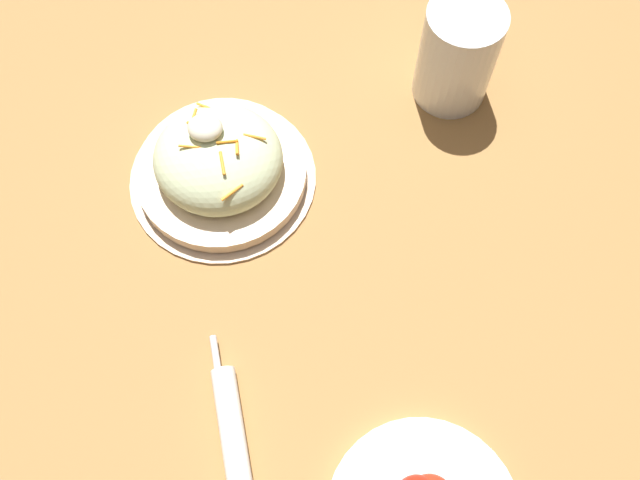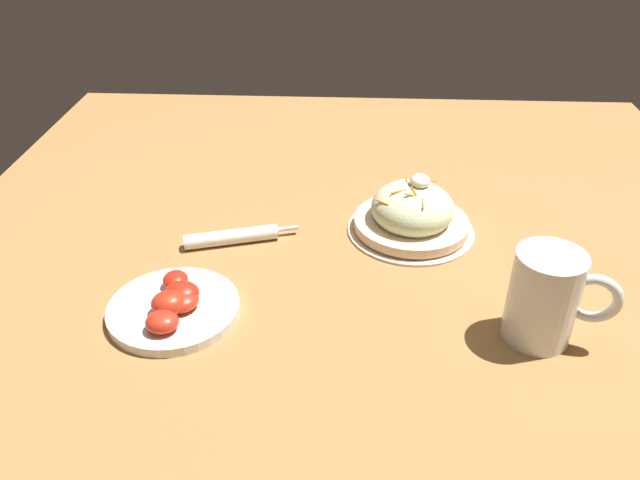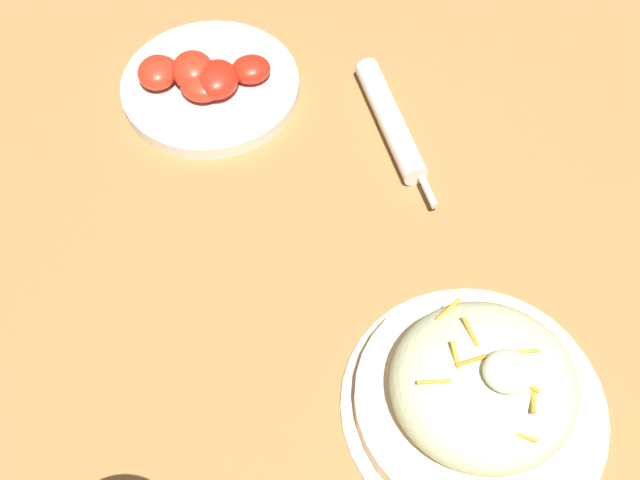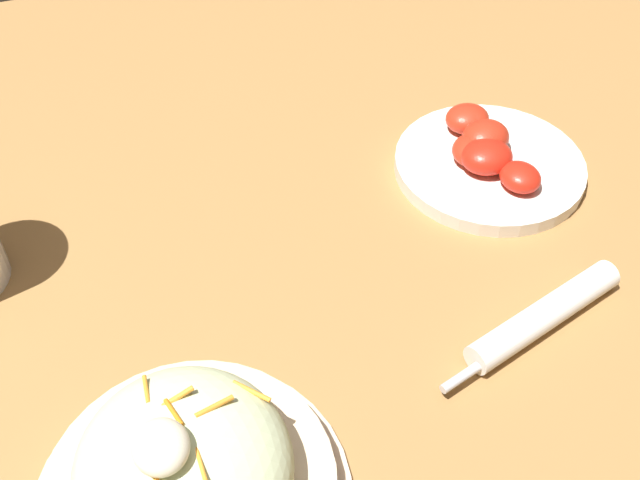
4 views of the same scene
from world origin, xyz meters
name	(u,v)px [view 1 (image 1 of 4)]	position (x,y,z in m)	size (l,w,h in m)	color
ground_plane	(259,261)	(0.00, 0.00, 0.00)	(1.43, 1.43, 0.00)	#9E703D
salad_plate	(220,165)	(0.05, -0.10, 0.03)	(0.22, 0.22, 0.10)	beige
beer_mug	(457,57)	(-0.21, -0.26, 0.06)	(0.09, 0.14, 0.13)	white
napkin_roll	(229,444)	(0.01, 0.20, 0.01)	(0.07, 0.19, 0.03)	white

